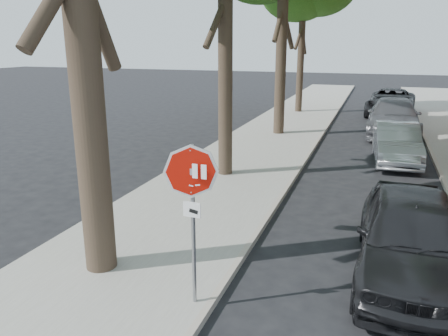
{
  "coord_description": "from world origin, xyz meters",
  "views": [
    {
      "loc": [
        1.78,
        -5.69,
        4.14
      ],
      "look_at": [
        -0.61,
        1.19,
        2.05
      ],
      "focal_mm": 35.0,
      "sensor_mm": 36.0,
      "label": 1
    }
  ],
  "objects_px": {
    "car_d": "(391,102)",
    "car_a": "(411,237)",
    "stop_sign": "(192,195)",
    "car_c": "(393,117)",
    "car_b": "(397,143)"
  },
  "relations": [
    {
      "from": "car_d",
      "to": "car_b",
      "type": "bearing_deg",
      "value": -85.42
    },
    {
      "from": "car_a",
      "to": "car_d",
      "type": "bearing_deg",
      "value": 90.52
    },
    {
      "from": "car_a",
      "to": "car_d",
      "type": "xyz_separation_m",
      "value": [
        -0.0,
        19.67,
        -0.01
      ]
    },
    {
      "from": "stop_sign",
      "to": "car_c",
      "type": "bearing_deg",
      "value": 78.36
    },
    {
      "from": "car_c",
      "to": "car_a",
      "type": "bearing_deg",
      "value": -89.72
    },
    {
      "from": "car_d",
      "to": "car_a",
      "type": "bearing_deg",
      "value": -85.42
    },
    {
      "from": "stop_sign",
      "to": "car_b",
      "type": "xyz_separation_m",
      "value": [
        3.3,
        10.82,
        -1.26
      ]
    },
    {
      "from": "car_a",
      "to": "car_c",
      "type": "bearing_deg",
      "value": 90.52
    },
    {
      "from": "car_c",
      "to": "car_d",
      "type": "bearing_deg",
      "value": 90.28
    },
    {
      "from": "stop_sign",
      "to": "car_d",
      "type": "height_order",
      "value": "stop_sign"
    },
    {
      "from": "car_a",
      "to": "car_d",
      "type": "relative_size",
      "value": 0.83
    },
    {
      "from": "car_b",
      "to": "car_d",
      "type": "distance_m",
      "value": 11.1
    },
    {
      "from": "car_a",
      "to": "stop_sign",
      "type": "bearing_deg",
      "value": -145.17
    },
    {
      "from": "car_a",
      "to": "car_c",
      "type": "height_order",
      "value": "car_c"
    },
    {
      "from": "stop_sign",
      "to": "car_a",
      "type": "height_order",
      "value": "stop_sign"
    }
  ]
}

